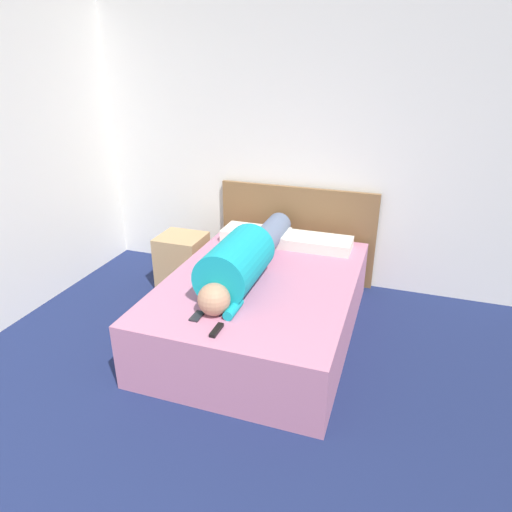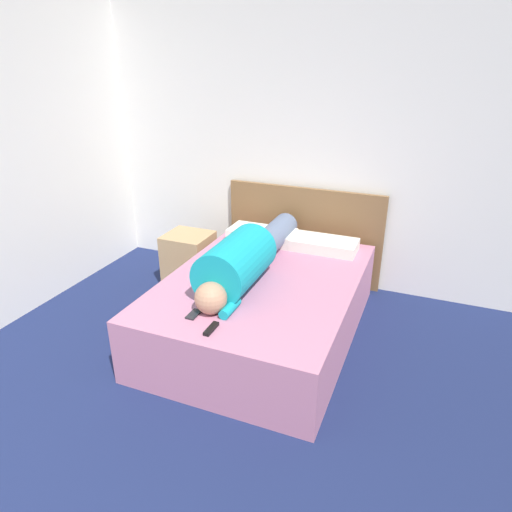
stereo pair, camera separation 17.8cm
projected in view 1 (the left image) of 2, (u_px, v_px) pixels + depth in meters
wall_back at (293, 149)px, 4.30m from camera, size 5.15×0.06×2.60m
bed at (262, 305)px, 3.69m from camera, size 1.43×1.99×0.50m
headboard at (296, 234)px, 4.55m from camera, size 1.55×0.04×0.95m
nightstand at (183, 261)px, 4.47m from camera, size 0.43×0.40×0.52m
person_lying at (244, 258)px, 3.52m from camera, size 0.39×1.68×0.39m
pillow_near_headboard at (256, 235)px, 4.30m from camera, size 0.62×0.31×0.11m
pillow_second at (319, 243)px, 4.12m from camera, size 0.59×0.31×0.10m
tv_remote at (217, 330)px, 2.89m from camera, size 0.04×0.15×0.02m
cell_phone at (197, 316)px, 3.05m from camera, size 0.06×0.13×0.01m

